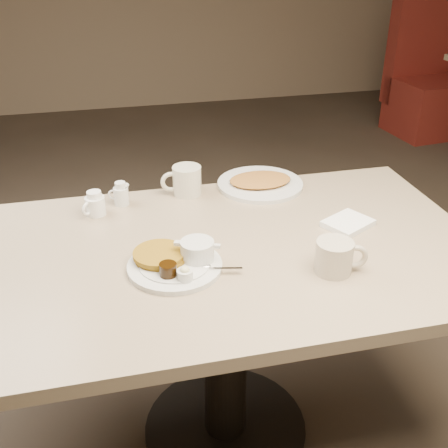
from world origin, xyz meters
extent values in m
cube|color=#4C3F33|center=(0.00, 0.00, -0.01)|extent=(7.00, 8.00, 0.02)
cube|color=tan|center=(0.00, 0.00, 0.73)|extent=(1.50, 0.90, 0.04)
cylinder|color=black|center=(0.00, 0.00, 0.38)|extent=(0.14, 0.14, 0.69)
cylinder|color=black|center=(0.00, 0.00, 0.01)|extent=(0.56, 0.56, 0.03)
cylinder|color=silver|center=(-0.16, -0.07, 0.76)|extent=(0.33, 0.33, 0.01)
cylinder|color=silver|center=(-0.16, -0.07, 0.77)|extent=(0.25, 0.25, 0.00)
cylinder|color=#926B14|center=(-0.19, -0.03, 0.77)|extent=(0.19, 0.19, 0.01)
cylinder|color=#926B14|center=(-0.20, -0.04, 0.78)|extent=(0.18, 0.18, 0.01)
cylinder|color=silver|center=(-0.09, -0.06, 0.79)|extent=(0.12, 0.12, 0.05)
cube|color=silver|center=(-0.14, -0.04, 0.81)|extent=(0.02, 0.02, 0.01)
cube|color=silver|center=(-0.04, -0.08, 0.81)|extent=(0.02, 0.02, 0.01)
ellipsoid|color=silver|center=(-0.10, -0.05, 0.81)|extent=(0.05, 0.05, 0.03)
ellipsoid|color=silver|center=(-0.08, -0.07, 0.81)|extent=(0.05, 0.05, 0.02)
cylinder|color=black|center=(-0.18, -0.13, 0.78)|extent=(0.06, 0.06, 0.04)
cylinder|color=silver|center=(-0.14, -0.15, 0.78)|extent=(0.05, 0.05, 0.03)
ellipsoid|color=beige|center=(-0.14, -0.15, 0.79)|extent=(0.03, 0.03, 0.02)
cube|color=silver|center=(-0.04, -0.13, 0.77)|extent=(0.10, 0.03, 0.00)
ellipsoid|color=silver|center=(-0.08, -0.10, 0.77)|extent=(0.04, 0.03, 0.01)
cylinder|color=beige|center=(0.25, -0.18, 0.80)|extent=(0.12, 0.12, 0.09)
cylinder|color=black|center=(0.25, -0.18, 0.83)|extent=(0.10, 0.10, 0.01)
torus|color=beige|center=(0.31, -0.19, 0.80)|extent=(0.07, 0.03, 0.07)
cube|color=white|center=(0.40, 0.05, 0.76)|extent=(0.17, 0.16, 0.02)
cylinder|color=beige|center=(-0.04, 0.39, 0.80)|extent=(0.10, 0.10, 0.10)
torus|color=beige|center=(-0.10, 0.39, 0.80)|extent=(0.07, 0.02, 0.07)
cylinder|color=white|center=(-0.36, 0.30, 0.78)|extent=(0.08, 0.08, 0.06)
cylinder|color=white|center=(-0.36, 0.30, 0.82)|extent=(0.06, 0.06, 0.02)
cone|color=white|center=(-0.34, 0.32, 0.82)|extent=(0.03, 0.03, 0.02)
torus|color=white|center=(-0.38, 0.28, 0.79)|extent=(0.04, 0.04, 0.05)
cylinder|color=silver|center=(-0.27, 0.36, 0.78)|extent=(0.06, 0.06, 0.06)
cylinder|color=silver|center=(-0.27, 0.36, 0.82)|extent=(0.04, 0.04, 0.02)
cone|color=silver|center=(-0.25, 0.35, 0.82)|extent=(0.02, 0.02, 0.02)
torus|color=silver|center=(-0.30, 0.36, 0.79)|extent=(0.04, 0.02, 0.04)
cylinder|color=silver|center=(0.22, 0.39, 0.76)|extent=(0.30, 0.30, 0.01)
ellipsoid|color=#AA6F2E|center=(0.22, 0.39, 0.78)|extent=(0.22, 0.16, 0.02)
camera|label=1|loc=(-0.32, -1.34, 1.58)|focal=44.65mm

